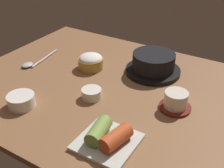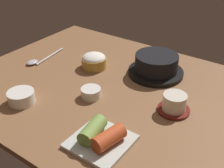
{
  "view_description": "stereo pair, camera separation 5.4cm",
  "coord_description": "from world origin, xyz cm",
  "px_view_note": "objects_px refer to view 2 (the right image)",
  "views": [
    {
      "loc": [
        42.7,
        -68.85,
        52.7
      ],
      "look_at": [
        2.0,
        -2.0,
        5.0
      ],
      "focal_mm": 45.88,
      "sensor_mm": 36.0,
      "label": 1
    },
    {
      "loc": [
        47.22,
        -65.87,
        52.7
      ],
      "look_at": [
        2.0,
        -2.0,
        5.0
      ],
      "focal_mm": 45.88,
      "sensor_mm": 36.0,
      "label": 2
    }
  ],
  "objects_px": {
    "rice_bowl": "(94,61)",
    "banchan_cup_center": "(91,92)",
    "stone_pot": "(156,65)",
    "kimchi_plate": "(101,137)",
    "tea_cup_with_saucer": "(174,104)",
    "spoon": "(38,60)",
    "side_bowl_near": "(21,97)"
  },
  "relations": [
    {
      "from": "banchan_cup_center",
      "to": "kimchi_plate",
      "type": "distance_m",
      "value": 0.21
    },
    {
      "from": "rice_bowl",
      "to": "kimchi_plate",
      "type": "xyz_separation_m",
      "value": [
        0.27,
        -0.31,
        -0.01
      ]
    },
    {
      "from": "kimchi_plate",
      "to": "side_bowl_near",
      "type": "distance_m",
      "value": 0.31
    },
    {
      "from": "stone_pot",
      "to": "spoon",
      "type": "xyz_separation_m",
      "value": [
        -0.42,
        -0.18,
        -0.03
      ]
    },
    {
      "from": "tea_cup_with_saucer",
      "to": "rice_bowl",
      "type": "bearing_deg",
      "value": 167.01
    },
    {
      "from": "spoon",
      "to": "rice_bowl",
      "type": "bearing_deg",
      "value": 22.91
    },
    {
      "from": "rice_bowl",
      "to": "side_bowl_near",
      "type": "xyz_separation_m",
      "value": [
        -0.04,
        -0.31,
        -0.01
      ]
    },
    {
      "from": "stone_pot",
      "to": "rice_bowl",
      "type": "xyz_separation_m",
      "value": [
        -0.21,
        -0.09,
        -0.01
      ]
    },
    {
      "from": "spoon",
      "to": "banchan_cup_center",
      "type": "bearing_deg",
      "value": -12.91
    },
    {
      "from": "kimchi_plate",
      "to": "stone_pot",
      "type": "bearing_deg",
      "value": 97.95
    },
    {
      "from": "stone_pot",
      "to": "rice_bowl",
      "type": "distance_m",
      "value": 0.23
    },
    {
      "from": "stone_pot",
      "to": "side_bowl_near",
      "type": "bearing_deg",
      "value": -122.38
    },
    {
      "from": "stone_pot",
      "to": "kimchi_plate",
      "type": "bearing_deg",
      "value": -82.05
    },
    {
      "from": "stone_pot",
      "to": "kimchi_plate",
      "type": "xyz_separation_m",
      "value": [
        0.06,
        -0.4,
        -0.02
      ]
    },
    {
      "from": "rice_bowl",
      "to": "tea_cup_with_saucer",
      "type": "relative_size",
      "value": 0.97
    },
    {
      "from": "banchan_cup_center",
      "to": "kimchi_plate",
      "type": "bearing_deg",
      "value": -44.5
    },
    {
      "from": "stone_pot",
      "to": "rice_bowl",
      "type": "relative_size",
      "value": 2.12
    },
    {
      "from": "side_bowl_near",
      "to": "banchan_cup_center",
      "type": "bearing_deg",
      "value": 43.3
    },
    {
      "from": "rice_bowl",
      "to": "spoon",
      "type": "xyz_separation_m",
      "value": [
        -0.21,
        -0.09,
        -0.02
      ]
    },
    {
      "from": "kimchi_plate",
      "to": "rice_bowl",
      "type": "bearing_deg",
      "value": 130.73
    },
    {
      "from": "tea_cup_with_saucer",
      "to": "spoon",
      "type": "height_order",
      "value": "tea_cup_with_saucer"
    },
    {
      "from": "stone_pot",
      "to": "banchan_cup_center",
      "type": "distance_m",
      "value": 0.27
    },
    {
      "from": "tea_cup_with_saucer",
      "to": "spoon",
      "type": "bearing_deg",
      "value": -179.54
    },
    {
      "from": "tea_cup_with_saucer",
      "to": "side_bowl_near",
      "type": "bearing_deg",
      "value": -150.63
    },
    {
      "from": "rice_bowl",
      "to": "banchan_cup_center",
      "type": "xyz_separation_m",
      "value": [
        0.12,
        -0.16,
        -0.01
      ]
    },
    {
      "from": "tea_cup_with_saucer",
      "to": "kimchi_plate",
      "type": "bearing_deg",
      "value": -111.96
    },
    {
      "from": "kimchi_plate",
      "to": "spoon",
      "type": "height_order",
      "value": "kimchi_plate"
    },
    {
      "from": "stone_pot",
      "to": "banchan_cup_center",
      "type": "bearing_deg",
      "value": -111.07
    },
    {
      "from": "tea_cup_with_saucer",
      "to": "spoon",
      "type": "distance_m",
      "value": 0.57
    },
    {
      "from": "banchan_cup_center",
      "to": "spoon",
      "type": "height_order",
      "value": "banchan_cup_center"
    },
    {
      "from": "side_bowl_near",
      "to": "kimchi_plate",
      "type": "bearing_deg",
      "value": -0.72
    },
    {
      "from": "side_bowl_near",
      "to": "spoon",
      "type": "distance_m",
      "value": 0.28
    }
  ]
}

